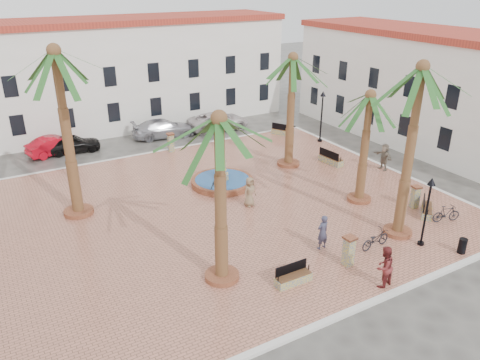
{
  "coord_description": "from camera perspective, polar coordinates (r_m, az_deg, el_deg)",
  "views": [
    {
      "loc": [
        -11.65,
        -22.19,
        12.78
      ],
      "look_at": [
        1.0,
        0.0,
        1.6
      ],
      "focal_mm": 35.0,
      "sensor_mm": 36.0,
      "label": 1
    }
  ],
  "objects": [
    {
      "name": "ground",
      "position": [
        28.13,
        -1.77,
        -3.39
      ],
      "size": [
        120.0,
        120.0,
        0.0
      ],
      "primitive_type": "plane",
      "color": "#56544F",
      "rests_on": "ground"
    },
    {
      "name": "plaza",
      "position": [
        28.1,
        -1.77,
        -3.26
      ],
      "size": [
        26.0,
        22.0,
        0.15
      ],
      "primitive_type": "cube",
      "color": "#B9735B",
      "rests_on": "ground"
    },
    {
      "name": "kerb_n",
      "position": [
        37.4,
        -9.74,
        3.43
      ],
      "size": [
        26.3,
        0.3,
        0.16
      ],
      "primitive_type": "cube",
      "color": "silver",
      "rests_on": "ground"
    },
    {
      "name": "kerb_s",
      "position": [
        20.55,
        13.35,
        -15.3
      ],
      "size": [
        26.3,
        0.3,
        0.16
      ],
      "primitive_type": "cube",
      "color": "silver",
      "rests_on": "ground"
    },
    {
      "name": "kerb_e",
      "position": [
        35.51,
        17.08,
        1.6
      ],
      "size": [
        0.3,
        22.3,
        0.16
      ],
      "primitive_type": "cube",
      "color": "silver",
      "rests_on": "ground"
    },
    {
      "name": "building_north",
      "position": [
        44.49,
        -14.36,
        12.55
      ],
      "size": [
        30.4,
        7.4,
        9.5
      ],
      "color": "white",
      "rests_on": "ground"
    },
    {
      "name": "building_east",
      "position": [
        40.68,
        22.79,
        10.11
      ],
      "size": [
        7.4,
        26.4,
        9.0
      ],
      "rotation": [
        0.0,
        0.0,
        1.57
      ],
      "color": "white",
      "rests_on": "ground"
    },
    {
      "name": "fountain",
      "position": [
        30.73,
        -2.18,
        -0.06
      ],
      "size": [
        4.07,
        4.07,
        2.11
      ],
      "color": "brown",
      "rests_on": "plaza"
    },
    {
      "name": "palm_nw",
      "position": [
        26.15,
        -21.44,
        12.39
      ],
      "size": [
        5.44,
        5.44,
        9.57
      ],
      "color": "brown",
      "rests_on": "plaza"
    },
    {
      "name": "palm_sw",
      "position": [
        18.72,
        -2.53,
        5.0
      ],
      "size": [
        5.1,
        5.1,
        7.86
      ],
      "color": "brown",
      "rests_on": "plaza"
    },
    {
      "name": "palm_s",
      "position": [
        23.79,
        21.09,
        10.67
      ],
      "size": [
        4.85,
        4.85,
        9.14
      ],
      "color": "brown",
      "rests_on": "plaza"
    },
    {
      "name": "palm_e",
      "position": [
        27.67,
        15.46,
        8.42
      ],
      "size": [
        4.71,
        4.71,
        6.86
      ],
      "color": "brown",
      "rests_on": "plaza"
    },
    {
      "name": "palm_ne",
      "position": [
        32.37,
        6.42,
        13.11
      ],
      "size": [
        5.25,
        5.25,
        8.03
      ],
      "color": "brown",
      "rests_on": "plaza"
    },
    {
      "name": "bench_s",
      "position": [
        21.43,
        6.5,
        -11.78
      ],
      "size": [
        1.75,
        0.54,
        0.92
      ],
      "rotation": [
        0.0,
        0.0,
        -0.0
      ],
      "color": "#949067",
      "rests_on": "plaza"
    },
    {
      "name": "bench_se",
      "position": [
        29.0,
        21.79,
        -3.41
      ],
      "size": [
        1.74,
        1.59,
        0.95
      ],
      "rotation": [
        0.0,
        0.0,
        0.7
      ],
      "color": "#949067",
      "rests_on": "plaza"
    },
    {
      "name": "bench_e",
      "position": [
        34.84,
        11.0,
        2.46
      ],
      "size": [
        0.79,
        2.05,
        1.06
      ],
      "rotation": [
        0.0,
        0.0,
        1.66
      ],
      "color": "#949067",
      "rests_on": "plaza"
    },
    {
      "name": "bench_ne",
      "position": [
        40.73,
        5.23,
        5.9
      ],
      "size": [
        1.48,
        1.99,
        1.03
      ],
      "rotation": [
        0.0,
        0.0,
        2.08
      ],
      "color": "#949067",
      "rests_on": "plaza"
    },
    {
      "name": "lamppost_s",
      "position": [
        24.76,
        21.98,
        -2.31
      ],
      "size": [
        0.4,
        0.4,
        3.72
      ],
      "color": "black",
      "rests_on": "plaza"
    },
    {
      "name": "lamppost_e",
      "position": [
        38.76,
        9.98,
        8.67
      ],
      "size": [
        0.46,
        0.46,
        4.21
      ],
      "color": "black",
      "rests_on": "plaza"
    },
    {
      "name": "bollard_se",
      "position": [
        22.81,
        13.11,
        -8.35
      ],
      "size": [
        0.57,
        0.57,
        1.51
      ],
      "rotation": [
        0.0,
        0.0,
        0.05
      ],
      "color": "#949067",
      "rests_on": "plaza"
    },
    {
      "name": "bollard_n",
      "position": [
        36.83,
        -8.43,
        4.59
      ],
      "size": [
        0.55,
        0.55,
        1.48
      ],
      "rotation": [
        0.0,
        0.0,
        -0.04
      ],
      "color": "#949067",
      "rests_on": "plaza"
    },
    {
      "name": "bollard_e",
      "position": [
        29.39,
        20.58,
        -1.89
      ],
      "size": [
        0.58,
        0.58,
        1.38
      ],
      "rotation": [
        0.0,
        0.0,
        -0.19
      ],
      "color": "#949067",
      "rests_on": "plaza"
    },
    {
      "name": "litter_bin",
      "position": [
        25.77,
        25.47,
        -7.26
      ],
      "size": [
        0.4,
        0.4,
        0.78
      ],
      "primitive_type": "cylinder",
      "color": "black",
      "rests_on": "plaza"
    },
    {
      "name": "cyclist_a",
      "position": [
        23.76,
        10.03,
        -6.27
      ],
      "size": [
        0.7,
        0.49,
        1.85
      ],
      "primitive_type": "imported",
      "rotation": [
        0.0,
        0.0,
        3.21
      ],
      "color": "#36374F",
      "rests_on": "plaza"
    },
    {
      "name": "bicycle_a",
      "position": [
        24.64,
        16.17,
        -6.94
      ],
      "size": [
        1.88,
        0.78,
        0.97
      ],
      "primitive_type": "imported",
      "rotation": [
        0.0,
        0.0,
        1.65
      ],
      "color": "black",
      "rests_on": "plaza"
    },
    {
      "name": "cyclist_b",
      "position": [
        21.68,
        17.16,
        -10.07
      ],
      "size": [
        1.06,
        0.88,
        1.96
      ],
      "primitive_type": "imported",
      "rotation": [
        0.0,
        0.0,
        3.29
      ],
      "color": "maroon",
      "rests_on": "plaza"
    },
    {
      "name": "bicycle_b",
      "position": [
        28.48,
        23.85,
        -3.77
      ],
      "size": [
        1.7,
        0.96,
        0.98
      ],
      "primitive_type": "imported",
      "rotation": [
        0.0,
        0.0,
        1.25
      ],
      "color": "black",
      "rests_on": "plaza"
    },
    {
      "name": "pedestrian_fountain_a",
      "position": [
        27.66,
        1.19,
        -1.44
      ],
      "size": [
        1.0,
        0.78,
        1.82
      ],
      "primitive_type": "imported",
      "rotation": [
        0.0,
        0.0,
        0.25
      ],
      "color": "#876E51",
      "rests_on": "plaza"
    },
    {
      "name": "pedestrian_fountain_b",
      "position": [
        28.37,
        -2.69,
        -0.81
      ],
      "size": [
        1.11,
        0.62,
        1.8
      ],
      "primitive_type": "imported",
      "rotation": [
        0.0,
        0.0,
        0.18
      ],
      "color": "#334A62",
      "rests_on": "plaza"
    },
    {
      "name": "pedestrian_north",
      "position": [
        33.53,
        -19.97,
        1.65
      ],
      "size": [
        0.95,
        1.28,
        1.77
      ],
      "primitive_type": "imported",
      "rotation": [
        0.0,
        0.0,
        1.86
      ],
      "color": "#444448",
      "rests_on": "plaza"
    },
    {
      "name": "pedestrian_east",
      "position": [
        34.43,
        17.15,
        2.73
      ],
      "size": [
        0.72,
        1.81,
        1.9
      ],
      "primitive_type": "imported",
      "rotation": [
        0.0,
        0.0,
        -1.66
      ],
      "color": "#756A5A",
      "rests_on": "plaza"
    },
    {
      "name": "car_black",
      "position": [
        39.01,
        -19.77,
        4.2
      ],
      "size": [
        4.33,
        1.99,
        1.44
      ],
      "primitive_type": "imported",
      "rotation": [
        0.0,
        0.0,
        1.5
      ],
      "color": "black",
      "rests_on": "ground"
    },
    {
      "name": "car_red",
      "position": [
        39.1,
        -21.53,
        3.99
      ],
      "size": [
        4.64,
        2.56,
        1.45
      ],
      "primitive_type": "imported",
      "rotation": [
        0.0,
        0.0,
        1.82
      ],
      "color": "red",
      "rests_on": "ground"
    },
    {
      "name": "car_silver",
      "position": [
        40.86,
        -9.31,
        6.23
      ],
      "size": [
        5.5,
        2.68,
        1.54
      ],
      "primitive_type": "imported",
      "rotation": [
        0.0,
        0.0,
        1.47
      ],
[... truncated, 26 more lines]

